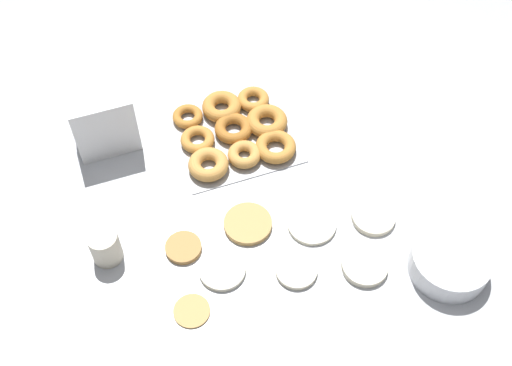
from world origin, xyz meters
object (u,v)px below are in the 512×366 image
at_px(pancake_4, 222,270).
at_px(container_stack, 103,119).
at_px(pancake_5, 365,266).
at_px(pancake_3, 248,224).
at_px(paper_cup, 105,246).
at_px(pancake_0, 296,270).
at_px(batter_bowl, 450,262).
at_px(pancake_2, 312,224).
at_px(pancake_7, 373,217).
at_px(pancake_6, 183,248).
at_px(donut_tray, 236,132).
at_px(pancake_1, 192,310).

distance_m(pancake_4, container_stack, 0.49).
height_order(pancake_5, container_stack, container_stack).
height_order(pancake_3, paper_cup, paper_cup).
xyz_separation_m(pancake_0, batter_bowl, (-0.32, 0.11, 0.02)).
xyz_separation_m(pancake_4, batter_bowl, (-0.48, 0.16, 0.02)).
xyz_separation_m(pancake_2, pancake_7, (-0.14, 0.03, 0.00)).
relative_size(pancake_2, pancake_6, 1.38).
xyz_separation_m(pancake_0, pancake_6, (0.22, -0.14, 0.00)).
height_order(pancake_2, pancake_5, pancake_5).
distance_m(pancake_0, pancake_5, 0.15).
bearing_deg(pancake_0, pancake_3, -67.72).
bearing_deg(batter_bowl, container_stack, -44.34).
bearing_deg(container_stack, donut_tray, 163.15).
xyz_separation_m(pancake_0, pancake_3, (0.06, -0.15, 0.00)).
distance_m(pancake_2, batter_bowl, 0.32).
bearing_deg(pancake_4, batter_bowl, 161.03).
relative_size(pancake_1, pancake_5, 0.77).
bearing_deg(pancake_3, pancake_2, 160.85).
distance_m(pancake_1, pancake_7, 0.48).
distance_m(pancake_1, container_stack, 0.54).
height_order(pancake_2, pancake_4, pancake_4).
xyz_separation_m(pancake_0, container_stack, (0.32, -0.52, 0.08)).
xyz_separation_m(pancake_4, container_stack, (0.16, -0.46, 0.08)).
height_order(pancake_1, paper_cup, paper_cup).
relative_size(pancake_1, pancake_3, 0.70).
bearing_deg(container_stack, pancake_1, 97.38).
distance_m(pancake_1, paper_cup, 0.24).
bearing_deg(pancake_1, pancake_2, -160.41).
bearing_deg(donut_tray, pancake_0, 90.28).
relative_size(pancake_2, paper_cup, 1.34).
relative_size(pancake_6, container_stack, 0.49).
height_order(pancake_5, pancake_6, pancake_5).
xyz_separation_m(pancake_1, pancake_7, (-0.47, -0.08, 0.00)).
relative_size(pancake_7, donut_tray, 0.34).
height_order(pancake_1, pancake_6, pancake_6).
height_order(pancake_1, pancake_7, pancake_7).
bearing_deg(donut_tray, pancake_5, 107.99).
bearing_deg(pancake_4, donut_tray, -112.88).
height_order(pancake_4, donut_tray, donut_tray).
relative_size(pancake_7, paper_cup, 1.20).
bearing_deg(pancake_5, batter_bowl, 159.48).
relative_size(pancake_0, pancake_3, 0.83).
bearing_deg(pancake_6, batter_bowl, 155.57).
distance_m(pancake_4, pancake_5, 0.32).
bearing_deg(pancake_2, pancake_3, -19.15).
distance_m(pancake_5, batter_bowl, 0.19).
distance_m(pancake_2, donut_tray, 0.33).
bearing_deg(pancake_6, donut_tray, -128.07).
xyz_separation_m(pancake_5, paper_cup, (0.54, -0.22, 0.04)).
distance_m(pancake_0, pancake_1, 0.25).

